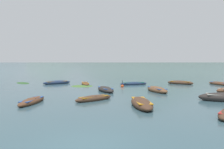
{
  "coord_description": "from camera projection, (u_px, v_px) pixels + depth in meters",
  "views": [
    {
      "loc": [
        1.71,
        -7.85,
        3.13
      ],
      "look_at": [
        -2.23,
        37.02,
        0.52
      ],
      "focal_mm": 35.42,
      "sensor_mm": 36.0,
      "label": 1
    }
  ],
  "objects": [
    {
      "name": "rowboat_4",
      "position": [
        134.0,
        84.0,
        30.22
      ],
      "size": [
        4.02,
        2.43,
        0.48
      ],
      "color": "navy",
      "rests_on": "ground"
    },
    {
      "name": "ground_plane",
      "position": [
        131.0,
        62.0,
        1499.88
      ],
      "size": [
        6000.0,
        6000.0,
        0.0
      ],
      "primitive_type": "plane",
      "color": "#385660"
    },
    {
      "name": "rowboat_13",
      "position": [
        220.0,
        84.0,
        29.84
      ],
      "size": [
        2.58,
        4.03,
        0.52
      ],
      "color": "brown",
      "rests_on": "ground"
    },
    {
      "name": "rowboat_12",
      "position": [
        57.0,
        83.0,
        31.31
      ],
      "size": [
        3.7,
        3.42,
        0.6
      ],
      "color": "navy",
      "rests_on": "ground"
    },
    {
      "name": "rowboat_2",
      "position": [
        157.0,
        90.0,
        23.13
      ],
      "size": [
        2.53,
        4.07,
        0.66
      ],
      "color": "brown",
      "rests_on": "ground"
    },
    {
      "name": "rowboat_1",
      "position": [
        32.0,
        101.0,
        16.67
      ],
      "size": [
        1.07,
        3.77,
        0.51
      ],
      "color": "brown",
      "rests_on": "ground"
    },
    {
      "name": "rowboat_5",
      "position": [
        105.0,
        89.0,
        23.4
      ],
      "size": [
        2.7,
        3.92,
        0.63
      ],
      "color": "#2D2826",
      "rests_on": "ground"
    },
    {
      "name": "rowboat_7",
      "position": [
        180.0,
        83.0,
        31.06
      ],
      "size": [
        3.72,
        2.76,
        0.61
      ],
      "color": "#4C3323",
      "rests_on": "ground"
    },
    {
      "name": "rowboat_10",
      "position": [
        94.0,
        98.0,
        17.88
      ],
      "size": [
        3.12,
        3.19,
        0.53
      ],
      "color": "#4C3323",
      "rests_on": "ground"
    },
    {
      "name": "weed_patch_0",
      "position": [
        23.0,
        83.0,
        32.34
      ],
      "size": [
        3.51,
        3.6,
        0.14
      ],
      "primitive_type": "ellipsoid",
      "rotation": [
        0.0,
        0.0,
        2.32
      ],
      "color": "#2D5628",
      "rests_on": "ground"
    },
    {
      "name": "weed_patch_3",
      "position": [
        82.0,
        86.0,
        28.32
      ],
      "size": [
        3.87,
        3.85,
        0.14
      ],
      "primitive_type": "ellipsoid",
      "rotation": [
        0.0,
        0.0,
        2.52
      ],
      "color": "#477033",
      "rests_on": "ground"
    },
    {
      "name": "mountain_2",
      "position": [
        157.0,
        37.0,
        2421.71
      ],
      "size": [
        2214.25,
        2214.25,
        539.51
      ],
      "primitive_type": "cone",
      "color": "#56665B",
      "rests_on": "ground"
    },
    {
      "name": "mooring_buoy",
      "position": [
        122.0,
        86.0,
        27.47
      ],
      "size": [
        0.41,
        0.41,
        0.94
      ],
      "color": "#DB4C1E",
      "rests_on": "ground"
    },
    {
      "name": "rowboat_3",
      "position": [
        85.0,
        84.0,
        30.22
      ],
      "size": [
        2.07,
        3.8,
        0.43
      ],
      "color": "brown",
      "rests_on": "ground"
    },
    {
      "name": "mountain_1",
      "position": [
        51.0,
        51.0,
        2610.88
      ],
      "size": [
        1098.82,
        1098.82,
        270.1
      ],
      "primitive_type": "cone",
      "color": "slate",
      "rests_on": "ground"
    },
    {
      "name": "rowboat_6",
      "position": [
        141.0,
        103.0,
        15.48
      ],
      "size": [
        1.96,
        4.39,
        0.7
      ],
      "color": "#4C3323",
      "rests_on": "ground"
    }
  ]
}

